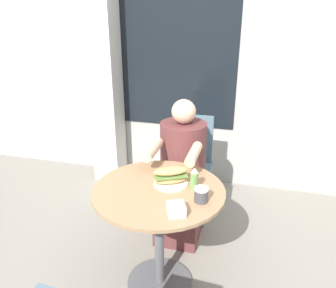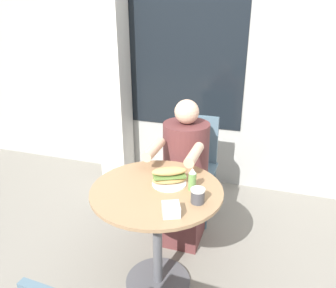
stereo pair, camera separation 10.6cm
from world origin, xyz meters
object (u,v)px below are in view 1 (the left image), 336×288
diner_chair (190,156)px  drink_cup (201,195)px  seated_diner (181,180)px  condiment_bottle (194,179)px  cafe_table (159,216)px  sandwich_on_plate (171,177)px

diner_chair → drink_cup: diner_chair is taller
diner_chair → seated_diner: seated_diner is taller
condiment_bottle → drink_cup: bearing=-63.4°
cafe_table → drink_cup: size_ratio=9.48×
seated_diner → sandwich_on_plate: 0.58m
sandwich_on_plate → condiment_bottle: bearing=-9.1°
seated_diner → condiment_bottle: 0.64m
diner_chair → seated_diner: 0.35m
diner_chair → condiment_bottle: size_ratio=6.27×
seated_diner → sandwich_on_plate: size_ratio=4.90×
diner_chair → drink_cup: size_ratio=10.51×
drink_cup → sandwich_on_plate: bearing=145.1°
sandwich_on_plate → drink_cup: bearing=-34.9°
cafe_table → seated_diner: size_ratio=0.71×
seated_diner → condiment_bottle: (0.19, -0.52, 0.31)m
seated_diner → drink_cup: (0.25, -0.65, 0.29)m
cafe_table → sandwich_on_plate: size_ratio=3.48×
sandwich_on_plate → diner_chair: bearing=92.7°
cafe_table → condiment_bottle: bearing=14.8°
cafe_table → diner_chair: size_ratio=0.90×
cafe_table → seated_diner: bearing=88.8°
condiment_bottle → cafe_table: bearing=-165.2°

